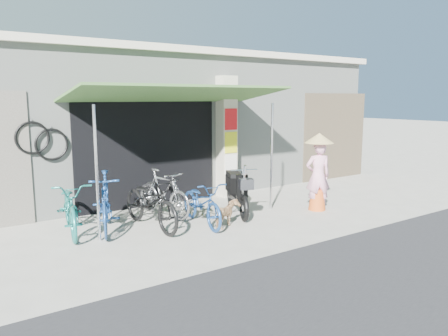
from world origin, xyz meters
TOP-DOWN VIEW (x-y plane):
  - ground at (0.00, 0.00)m, footprint 80.00×80.00m
  - bicycle_shop at (-0.00, 5.09)m, footprint 12.30×5.30m
  - shop_pillar at (0.85, 2.45)m, footprint 0.42×0.44m
  - awning at (-0.90, 1.63)m, footprint 4.60×1.88m
  - neighbour_right at (5.00, 2.59)m, footprint 2.60×0.06m
  - bike_teal at (-3.28, 1.47)m, footprint 0.98×1.98m
  - bike_blue at (-2.70, 1.24)m, footprint 1.13×1.91m
  - bike_black at (-1.93, 0.94)m, footprint 0.81×1.98m
  - bike_silver at (-1.35, 1.57)m, footprint 0.80×1.72m
  - bike_navy at (-1.01, 0.58)m, footprint 0.78×1.74m
  - street_dog at (-0.71, 0.15)m, footprint 0.68×0.53m
  - moped at (0.09, 0.94)m, footprint 0.93×1.78m
  - nun at (1.71, 0.12)m, footprint 0.66×0.64m

SIDE VIEW (x-z plane):
  - ground at x=0.00m, z-range 0.00..0.00m
  - street_dog at x=-0.71m, z-range 0.00..0.52m
  - bike_navy at x=-1.01m, z-range 0.00..0.88m
  - moped at x=0.09m, z-range -0.05..1.02m
  - bike_teal at x=-3.28m, z-range 0.00..0.99m
  - bike_silver at x=-1.35m, z-range 0.00..1.00m
  - bike_black at x=-1.93m, z-range 0.00..1.02m
  - bike_blue at x=-2.70m, z-range 0.00..1.11m
  - nun at x=1.71m, z-range -0.01..1.71m
  - neighbour_right at x=5.00m, z-range 0.00..2.60m
  - shop_pillar at x=0.85m, z-range 0.00..3.00m
  - bicycle_shop at x=0.00m, z-range 0.00..3.66m
  - awning at x=-0.90m, z-range 1.15..3.88m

